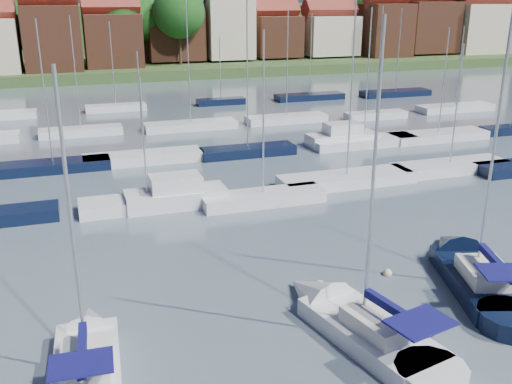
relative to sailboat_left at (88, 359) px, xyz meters
name	(u,v)px	position (x,y,z in m)	size (l,w,h in m)	color
ground	(191,137)	(12.08, 37.07, -0.37)	(260.00, 260.00, 0.00)	#3F4C56
sailboat_left	(88,359)	(0.00, 0.00, 0.00)	(2.98, 9.49, 12.85)	silver
sailboat_centre	(352,322)	(11.19, -0.84, -0.01)	(5.05, 10.97, 14.47)	silver
sailboat_navy	(470,271)	(19.31, 1.63, -0.01)	(6.18, 11.50, 15.45)	black
buoy_e	(387,275)	(15.38, 3.21, -0.37)	(0.47, 0.47, 0.47)	beige
buoy_g	(320,287)	(11.44, 3.12, -0.37)	(0.52, 0.52, 0.52)	beige
buoy_h	(402,370)	(11.70, -4.12, -0.37)	(0.54, 0.54, 0.54)	beige
marina_field	(220,143)	(13.98, 32.21, 0.07)	(79.62, 41.41, 15.93)	silver
far_shore_town	(121,36)	(14.30, 129.73, 4.24)	(212.46, 90.00, 22.27)	#354E27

